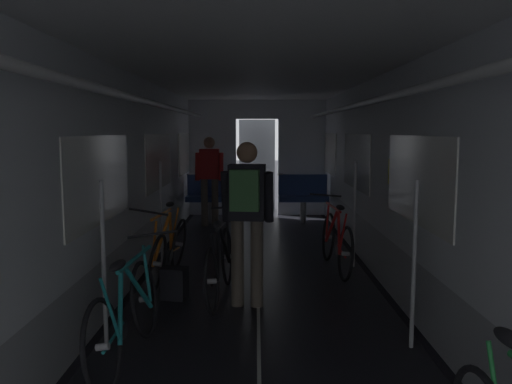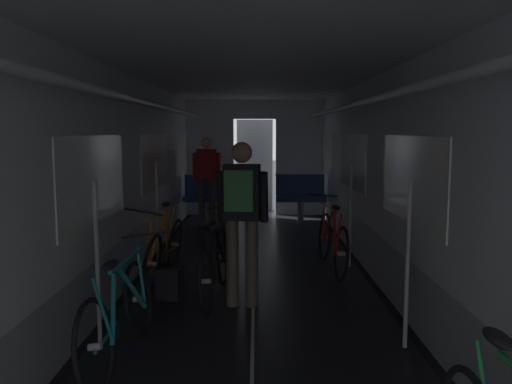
{
  "view_description": "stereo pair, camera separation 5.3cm",
  "coord_description": "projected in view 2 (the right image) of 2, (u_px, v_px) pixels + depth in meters",
  "views": [
    {
      "loc": [
        -0.02,
        -2.05,
        1.79
      ],
      "look_at": [
        0.0,
        4.73,
        1.0
      ],
      "focal_mm": 36.5,
      "sensor_mm": 36.0,
      "label": 1
    },
    {
      "loc": [
        0.03,
        -2.05,
        1.79
      ],
      "look_at": [
        0.0,
        4.73,
        1.0
      ],
      "focal_mm": 36.5,
      "sensor_mm": 36.0,
      "label": 2
    }
  ],
  "objects": [
    {
      "name": "backpack_on_floor",
      "position": [
        172.0,
        283.0,
        5.58
      ],
      "size": [
        0.3,
        0.25,
        0.34
      ],
      "primitive_type": "cube",
      "rotation": [
        0.0,
        0.0,
        -0.21
      ],
      "color": "black",
      "rests_on": "ground"
    },
    {
      "name": "bicycle_black_in_aisle",
      "position": [
        217.0,
        263.0,
        5.57
      ],
      "size": [
        0.44,
        1.69,
        0.95
      ],
      "color": "black",
      "rests_on": "ground"
    },
    {
      "name": "person_standing_near_bench",
      "position": [
        209.0,
        175.0,
        9.78
      ],
      "size": [
        0.53,
        0.23,
        1.69
      ],
      "color": "brown",
      "rests_on": "ground"
    },
    {
      "name": "bench_seat_far_right",
      "position": [
        302.0,
        194.0,
        10.2
      ],
      "size": [
        0.98,
        0.51,
        0.95
      ],
      "color": "gray",
      "rests_on": "ground"
    },
    {
      "name": "train_car_shell",
      "position": [
        256.0,
        140.0,
        5.63
      ],
      "size": [
        3.14,
        12.34,
        2.57
      ],
      "color": "black",
      "rests_on": "ground"
    },
    {
      "name": "bicycle_red",
      "position": [
        334.0,
        241.0,
        6.7
      ],
      "size": [
        0.44,
        1.69,
        0.95
      ],
      "color": "black",
      "rests_on": "ground"
    },
    {
      "name": "bicycle_teal",
      "position": [
        122.0,
        314.0,
        4.03
      ],
      "size": [
        0.46,
        1.7,
        0.96
      ],
      "color": "black",
      "rests_on": "ground"
    },
    {
      "name": "bench_seat_far_left",
      "position": [
        211.0,
        194.0,
        10.21
      ],
      "size": [
        0.98,
        0.51,
        0.95
      ],
      "color": "gray",
      "rests_on": "ground"
    },
    {
      "name": "bicycle_orange",
      "position": [
        166.0,
        249.0,
        6.26
      ],
      "size": [
        0.49,
        1.7,
        0.96
      ],
      "color": "black",
      "rests_on": "ground"
    },
    {
      "name": "person_cyclist_aisle",
      "position": [
        244.0,
        209.0,
        5.23
      ],
      "size": [
        0.55,
        0.41,
        1.69
      ],
      "color": "brown",
      "rests_on": "ground"
    }
  ]
}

